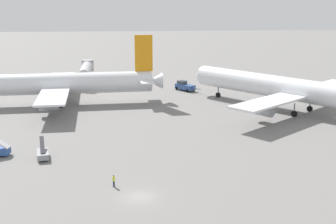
% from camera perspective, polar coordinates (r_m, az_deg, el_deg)
% --- Properties ---
extents(ground_plane, '(600.00, 600.00, 0.00)m').
position_cam_1_polar(ground_plane, '(62.26, -3.51, -10.43)').
color(ground_plane, slate).
extents(airliner_at_gate_left, '(57.02, 41.41, 16.70)m').
position_cam_1_polar(airliner_at_gate_left, '(115.65, -14.60, 3.34)').
color(airliner_at_gate_left, white).
rests_on(airliner_at_gate_left, ground).
extents(airliner_being_pushed, '(41.78, 48.30, 16.48)m').
position_cam_1_polar(airliner_being_pushed, '(108.83, 15.03, 2.71)').
color(airliner_being_pushed, white).
rests_on(airliner_being_pushed, ground).
extents(pushback_tug, '(6.53, 8.16, 2.97)m').
position_cam_1_polar(pushback_tug, '(130.05, 2.08, 3.22)').
color(pushback_tug, '#2D4C8C').
rests_on(pushback_tug, ground).
extents(gse_belt_loader_portside, '(2.55, 5.07, 3.02)m').
position_cam_1_polar(gse_belt_loader_portside, '(78.40, -15.25, -5.00)').
color(gse_belt_loader_portside, gray).
rests_on(gse_belt_loader_portside, ground).
extents(ground_crew_ramp_agent_by_cones, '(0.36, 0.36, 1.75)m').
position_cam_1_polar(ground_crew_ramp_agent_by_cones, '(65.26, -6.73, -8.44)').
color(ground_crew_ramp_agent_by_cones, '#2D3351').
rests_on(ground_crew_ramp_agent_by_cones, ground).
extents(jet_bridge, '(4.02, 21.22, 6.09)m').
position_cam_1_polar(jet_bridge, '(143.03, -10.09, 5.25)').
color(jet_bridge, '#B7B7BC').
rests_on(jet_bridge, ground).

